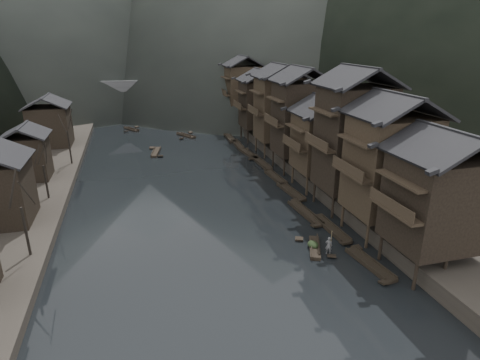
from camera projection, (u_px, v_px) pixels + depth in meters
name	position (u px, v px, depth m)	size (l,w,h in m)	color
water	(215.00, 250.00, 38.36)	(300.00, 300.00, 0.00)	black
right_bank	(341.00, 130.00, 82.94)	(40.00, 200.00, 1.80)	#2D2823
stilt_houses	(304.00, 111.00, 57.32)	(9.00, 67.60, 16.54)	black
left_houses	(19.00, 152.00, 49.64)	(8.10, 53.20, 8.73)	black
bare_trees	(33.00, 170.00, 41.75)	(3.59, 44.13, 7.19)	black
moored_sampans	(272.00, 176.00, 57.92)	(2.84, 54.62, 0.47)	black
midriver_boats	(159.00, 132.00, 84.30)	(14.00, 42.20, 0.45)	black
stone_bridge	(157.00, 94.00, 101.93)	(40.00, 6.00, 9.00)	#4C4C4F
hero_sampan	(315.00, 247.00, 38.47)	(2.55, 4.61, 0.43)	black
cargo_heap	(313.00, 241.00, 38.44)	(1.03, 1.35, 0.62)	black
boatman	(329.00, 243.00, 36.87)	(0.65, 0.43, 1.78)	#59585B
bamboo_pole	(333.00, 217.00, 36.03)	(0.06, 0.06, 3.86)	#8C7A51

